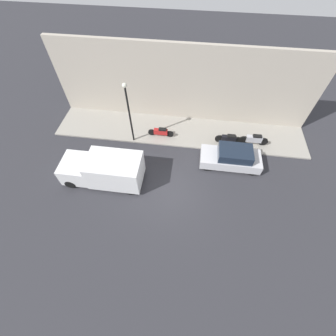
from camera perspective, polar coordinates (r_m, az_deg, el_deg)
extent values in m
plane|color=#2D2D33|center=(14.00, 0.72, -5.86)|extent=(60.00, 60.00, 0.00)
cube|color=gray|center=(17.28, 2.91, 9.34)|extent=(3.15, 18.46, 0.11)
cube|color=#B2A899|center=(16.89, 3.94, 20.29)|extent=(0.30, 18.46, 5.73)
cube|color=silver|center=(15.38, 15.47, 2.21)|extent=(1.63, 3.91, 0.66)
cube|color=#192333|center=(14.96, 16.72, 3.63)|extent=(1.43, 2.15, 0.59)
cylinder|color=black|center=(14.88, 9.85, 0.33)|extent=(0.20, 0.65, 0.65)
cylinder|color=black|center=(15.77, 9.98, 4.32)|extent=(0.20, 0.65, 0.65)
cylinder|color=black|center=(15.43, 20.78, -0.82)|extent=(0.20, 0.65, 0.65)
cylinder|color=black|center=(16.29, 20.34, 3.10)|extent=(0.20, 0.65, 0.65)
cube|color=white|center=(13.93, -13.24, -0.50)|extent=(1.99, 3.21, 1.79)
cube|color=white|center=(15.06, -21.97, -0.10)|extent=(1.89, 1.73, 1.25)
cube|color=#192333|center=(14.92, -23.26, 0.81)|extent=(1.69, 0.95, 0.50)
cylinder|color=black|center=(15.14, -23.51, -3.68)|extent=(0.22, 0.66, 0.66)
cylinder|color=black|center=(15.99, -21.29, 1.44)|extent=(0.22, 0.66, 0.66)
cylinder|color=black|center=(13.82, -9.58, -5.67)|extent=(0.22, 0.66, 0.66)
cylinder|color=black|center=(14.74, -8.05, 0.04)|extent=(0.22, 0.66, 0.66)
cube|color=#B7B7BF|center=(17.01, 21.00, 6.91)|extent=(0.30, 1.07, 0.47)
cube|color=black|center=(16.85, 21.77, 7.52)|extent=(0.27, 0.59, 0.12)
cylinder|color=black|center=(16.96, 18.60, 6.80)|extent=(0.10, 0.64, 0.64)
cylinder|color=black|center=(17.33, 23.00, 6.18)|extent=(0.10, 0.64, 0.64)
cube|color=#B21E1E|center=(16.56, -1.86, 9.21)|extent=(0.30, 1.00, 0.37)
cube|color=black|center=(16.37, -1.40, 9.79)|extent=(0.27, 0.54, 0.12)
cylinder|color=black|center=(16.76, -4.15, 9.04)|extent=(0.10, 0.52, 0.52)
cylinder|color=black|center=(16.59, 0.48, 8.64)|extent=(0.10, 0.52, 0.52)
cube|color=black|center=(16.60, 15.18, 7.31)|extent=(0.30, 1.01, 0.36)
cube|color=black|center=(16.46, 15.83, 7.83)|extent=(0.27, 0.55, 0.12)
cylinder|color=black|center=(16.60, 12.91, 7.26)|extent=(0.10, 0.62, 0.62)
cylinder|color=black|center=(16.81, 17.23, 6.71)|extent=(0.10, 0.62, 0.62)
cylinder|color=black|center=(15.28, -9.67, 12.83)|extent=(0.12, 0.12, 4.35)
sphere|color=silver|center=(13.95, -11.00, 19.91)|extent=(0.30, 0.30, 0.30)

